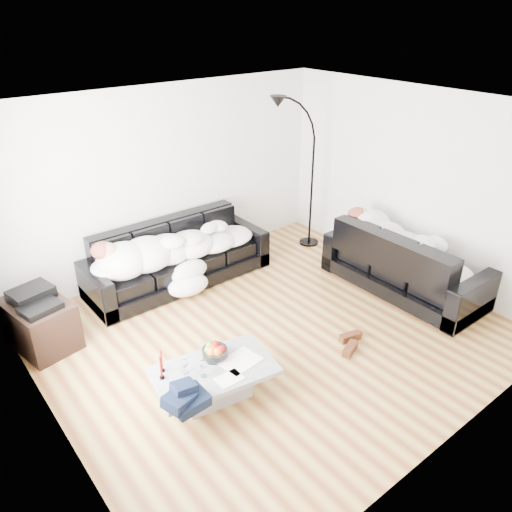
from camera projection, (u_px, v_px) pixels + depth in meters
ground at (272, 332)px, 5.97m from camera, size 5.00×5.00×0.00m
wall_back at (169, 180)px, 6.94m from camera, size 5.00×0.02×2.60m
wall_left at (35, 314)px, 3.99m from camera, size 0.02×4.50×2.60m
wall_right at (414, 185)px, 6.76m from camera, size 0.02×4.50×2.60m
ceiling at (275, 110)px, 4.78m from camera, size 5.00×5.00×0.00m
sofa_back at (178, 255)px, 6.86m from camera, size 2.56×0.89×0.84m
sofa_right at (405, 260)px, 6.66m from camera, size 0.93×2.17×0.88m
sleeper_back at (179, 242)px, 6.72m from camera, size 2.17×0.75×0.43m
sleeper_right at (407, 246)px, 6.57m from camera, size 0.79×1.86×0.45m
teal_cushion at (365, 226)px, 6.97m from camera, size 0.42×0.38×0.20m
coffee_table at (214, 383)px, 4.92m from camera, size 1.28×0.87×0.35m
fruit_bowl at (215, 351)px, 4.97m from camera, size 0.32×0.32×0.16m
wine_glass_a at (185, 366)px, 4.76m from camera, size 0.08×0.08×0.16m
wine_glass_b at (184, 374)px, 4.66m from camera, size 0.08×0.08×0.16m
wine_glass_c at (203, 368)px, 4.71m from camera, size 0.08×0.08×0.19m
candle_left at (161, 368)px, 4.66m from camera, size 0.05×0.05×0.25m
candle_right at (162, 361)px, 4.76m from camera, size 0.05×0.05×0.24m
newspaper_a at (240, 361)px, 4.94m from camera, size 0.41×0.33×0.01m
newspaper_b at (229, 378)px, 4.72m from camera, size 0.26×0.18×0.01m
navy_jacket at (183, 393)px, 4.31m from camera, size 0.40×0.36×0.17m
shoes at (350, 343)px, 5.70m from camera, size 0.49×0.39×0.10m
av_cabinet at (40, 324)px, 5.63m from camera, size 0.71×0.91×0.57m
stereo at (34, 298)px, 5.47m from camera, size 0.50×0.43×0.13m
floor_lamp at (312, 181)px, 7.67m from camera, size 0.77×0.32×2.12m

